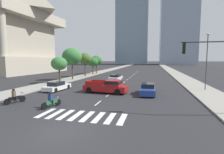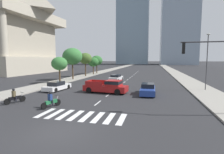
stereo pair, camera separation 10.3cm
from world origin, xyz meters
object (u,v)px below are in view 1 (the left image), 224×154
(sedan_white_0, at_px, (116,78))
(street_tree_third, at_px, (85,59))
(motorcycle_lead, at_px, (51,101))
(sedan_white_1, at_px, (57,86))
(street_tree_fifth, at_px, (96,61))
(street_tree_fourth, at_px, (93,62))
(pickup_truck, at_px, (108,87))
(traffic_signal_near, at_px, (213,61))
(street_tree_nearest, at_px, (59,64))
(street_tree_second, at_px, (72,56))
(street_lamp_east, at_px, (207,58))
(sedan_blue_2, at_px, (148,89))
(motorcycle_trailing, at_px, (15,97))

(sedan_white_0, bearing_deg, street_tree_third, 58.25)
(motorcycle_lead, distance_m, sedan_white_0, 20.08)
(sedan_white_1, relative_size, street_tree_fifth, 0.86)
(sedan_white_0, relative_size, street_tree_fourth, 0.98)
(pickup_truck, height_order, traffic_signal_near, traffic_signal_near)
(motorcycle_lead, relative_size, street_tree_fourth, 0.43)
(traffic_signal_near, distance_m, street_tree_nearest, 24.77)
(motorcycle_lead, relative_size, street_tree_third, 0.35)
(street_tree_third, bearing_deg, sedan_white_0, -35.38)
(traffic_signal_near, xyz_separation_m, street_tree_second, (-20.97, 18.34, 0.77))
(street_lamp_east, distance_m, street_tree_fifth, 33.00)
(sedan_white_1, xyz_separation_m, traffic_signal_near, (17.51, -6.55, 3.59))
(street_tree_nearest, bearing_deg, street_tree_fourth, 90.00)
(motorcycle_lead, xyz_separation_m, sedan_white_1, (-4.16, 7.84, -0.00))
(sedan_blue_2, distance_m, street_tree_nearest, 17.42)
(sedan_white_0, bearing_deg, street_tree_fifth, 34.71)
(sedan_white_1, xyz_separation_m, street_tree_second, (-3.47, 11.79, 4.36))
(street_tree_fifth, bearing_deg, motorcycle_lead, -77.83)
(traffic_signal_near, distance_m, street_tree_second, 27.87)
(motorcycle_lead, height_order, motorcycle_trailing, same)
(sedan_white_1, bearing_deg, street_tree_fifth, 11.83)
(motorcycle_trailing, distance_m, sedan_white_0, 20.41)
(sedan_white_1, height_order, street_tree_third, street_tree_third)
(motorcycle_trailing, distance_m, pickup_truck, 10.48)
(traffic_signal_near, bearing_deg, sedan_blue_2, -52.97)
(traffic_signal_near, distance_m, street_tree_third, 32.87)
(motorcycle_lead, bearing_deg, street_tree_second, 39.02)
(pickup_truck, distance_m, street_tree_third, 22.00)
(sedan_white_1, distance_m, traffic_signal_near, 19.03)
(sedan_blue_2, xyz_separation_m, street_tree_second, (-15.92, 11.63, 4.32))
(sedan_blue_2, height_order, street_tree_fifth, street_tree_fifth)
(street_tree_nearest, xyz_separation_m, street_tree_second, (-0.00, 5.18, 1.39))
(street_tree_nearest, height_order, street_tree_fourth, street_tree_fourth)
(traffic_signal_near, height_order, street_tree_fourth, traffic_signal_near)
(street_tree_nearest, bearing_deg, sedan_blue_2, -22.08)
(street_tree_nearest, height_order, street_tree_fifth, street_tree_fifth)
(sedan_white_0, bearing_deg, street_tree_second, 96.03)
(street_tree_nearest, distance_m, street_tree_fifth, 20.94)
(street_lamp_east, relative_size, street_tree_third, 1.32)
(sedan_white_0, distance_m, traffic_signal_near, 22.37)
(sedan_white_0, relative_size, street_tree_second, 0.71)
(pickup_truck, bearing_deg, street_tree_third, 126.20)
(motorcycle_trailing, relative_size, sedan_blue_2, 0.45)
(sedan_blue_2, distance_m, street_lamp_east, 9.60)
(street_tree_third, bearing_deg, sedan_white_1, -79.53)
(street_tree_fifth, bearing_deg, street_tree_second, -90.00)
(sedan_blue_2, relative_size, street_tree_fourth, 0.95)
(street_lamp_east, bearing_deg, motorcycle_lead, -142.36)
(street_tree_fifth, bearing_deg, street_tree_nearest, -90.00)
(street_tree_nearest, bearing_deg, motorcycle_trailing, -76.81)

